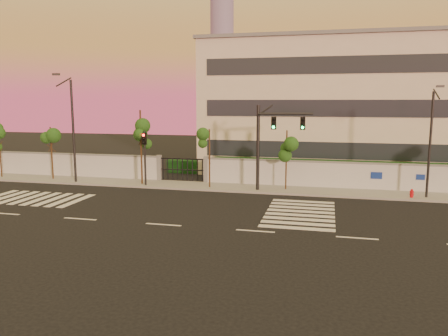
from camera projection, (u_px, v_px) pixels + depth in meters
The scene contains 16 objects.
ground at pixel (164, 225), 23.46m from camera, with size 120.00×120.00×0.00m, color black.
sidewalk at pixel (213, 187), 33.54m from camera, with size 60.00×3.00×0.15m, color gray.
perimeter_wall at pixel (219, 171), 34.81m from camera, with size 60.00×0.36×2.20m.
hedge_row at pixel (239, 169), 37.24m from camera, with size 41.00×4.25×1.80m.
institutional_building at pixel (335, 106), 41.60m from camera, with size 24.40×12.40×12.25m.
distant_skyscraper at pixel (222, 19), 298.19m from camera, with size 16.00×16.00×118.00m.
road_markings at pixel (162, 207), 27.43m from camera, with size 57.00×7.62×0.02m.
street_tree_b at pixel (51, 141), 36.10m from camera, with size 1.56×1.24×4.47m.
street_tree_c at pixel (141, 130), 33.76m from camera, with size 1.61×1.28×5.91m.
street_tree_d at pixel (210, 145), 32.56m from camera, with size 1.45×1.15×4.53m.
street_tree_e at pixel (287, 147), 31.76m from camera, with size 1.32×1.05×4.49m.
traffic_signal_main at pixel (269, 138), 31.29m from camera, with size 3.96×0.99×6.31m.
traffic_signal_secondary at pixel (145, 152), 33.43m from camera, with size 0.34×0.33×4.32m.
streetlight_west at pixel (72, 126), 34.39m from camera, with size 0.51×2.07×8.62m.
streetlight_east at pixel (431, 139), 28.77m from camera, with size 0.45×1.82×7.55m.
fire_hydrant at pixel (412, 194), 29.43m from camera, with size 0.29×0.27×0.72m.
Camera 1 is at (8.45, -21.35, 6.57)m, focal length 35.00 mm.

